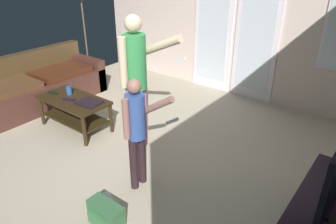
% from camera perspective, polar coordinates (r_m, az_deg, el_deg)
% --- Properties ---
extents(ground_plane, '(5.45, 5.16, 0.02)m').
position_cam_1_polar(ground_plane, '(4.06, -7.49, -7.08)').
color(ground_plane, '#B1A68D').
extents(wall_back_with_doors, '(5.45, 0.09, 2.90)m').
position_cam_1_polar(wall_back_with_doors, '(5.49, 11.95, 17.41)').
color(wall_back_with_doors, beige).
rests_on(wall_back_with_doors, ground_plane).
extents(leather_couch, '(0.86, 2.24, 0.80)m').
position_cam_1_polar(leather_couch, '(5.57, -22.95, 3.98)').
color(leather_couch, '#492821').
rests_on(leather_couch, ground_plane).
extents(coffee_table, '(1.02, 0.53, 0.45)m').
position_cam_1_polar(coffee_table, '(4.57, -16.52, 0.91)').
color(coffee_table, black).
rests_on(coffee_table, ground_plane).
extents(person_adult, '(0.73, 0.45, 1.66)m').
position_cam_1_polar(person_adult, '(3.69, -5.73, 6.97)').
color(person_adult, pink).
rests_on(person_adult, ground_plane).
extents(person_child, '(0.50, 0.33, 1.21)m').
position_cam_1_polar(person_child, '(3.11, -5.63, -2.46)').
color(person_child, black).
rests_on(person_child, ground_plane).
extents(backpack, '(0.35, 0.19, 0.22)m').
position_cam_1_polar(backpack, '(3.08, -11.22, -17.57)').
color(backpack, '#35653F').
rests_on(backpack, ground_plane).
extents(loose_keyboard, '(0.46, 0.29, 0.02)m').
position_cam_1_polar(loose_keyboard, '(3.28, -10.41, -16.44)').
color(loose_keyboard, white).
rests_on(loose_keyboard, ground_plane).
extents(laptop_closed, '(0.33, 0.28, 0.03)m').
position_cam_1_polar(laptop_closed, '(4.31, -14.02, 1.67)').
color(laptop_closed, black).
rests_on(laptop_closed, coffee_table).
extents(cup_near_edge, '(0.07, 0.07, 0.11)m').
position_cam_1_polar(cup_near_edge, '(4.66, -17.44, 3.71)').
color(cup_near_edge, '#28529E').
rests_on(cup_near_edge, coffee_table).
extents(tv_remote_black, '(0.18, 0.08, 0.02)m').
position_cam_1_polar(tv_remote_black, '(4.77, -20.02, 3.26)').
color(tv_remote_black, black).
rests_on(tv_remote_black, coffee_table).
extents(dvd_remote_slim, '(0.18, 0.11, 0.02)m').
position_cam_1_polar(dvd_remote_slim, '(4.48, -17.47, 2.17)').
color(dvd_remote_slim, black).
rests_on(dvd_remote_slim, coffee_table).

